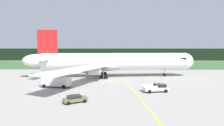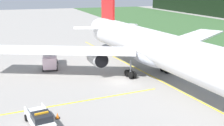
# 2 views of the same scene
# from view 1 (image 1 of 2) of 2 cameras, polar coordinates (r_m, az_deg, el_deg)

# --- Properties ---
(ground) EXTENTS (320.00, 320.00, 0.00)m
(ground) POSITION_cam_1_polar(r_m,az_deg,el_deg) (52.83, -1.19, -5.61)
(ground) COLOR gray
(grass_verge) EXTENTS (320.00, 49.26, 0.04)m
(grass_verge) POSITION_cam_1_polar(r_m,az_deg,el_deg) (103.64, -0.24, -0.43)
(grass_verge) COLOR #365B30
(grass_verge) RESTS_ON ground
(distant_tree_line) EXTENTS (288.00, 7.56, 8.98)m
(distant_tree_line) POSITION_cam_1_polar(r_m,az_deg,el_deg) (136.67, 0.00, 2.74)
(distant_tree_line) COLOR black
(distant_tree_line) RESTS_ON ground
(taxiway_centerline_main) EXTENTS (72.59, 6.52, 0.01)m
(taxiway_centerline_main) POSITION_cam_1_polar(r_m,az_deg,el_deg) (59.32, 0.40, -4.44)
(taxiway_centerline_main) COLOR yellow
(taxiway_centerline_main) RESTS_ON ground
(taxiway_centerline_spur) EXTENTS (3.35, 35.66, 0.01)m
(taxiway_centerline_spur) POSITION_cam_1_polar(r_m,az_deg,el_deg) (39.63, 7.33, -9.20)
(taxiway_centerline_spur) COLOR yellow
(taxiway_centerline_spur) RESTS_ON ground
(airliner) EXTENTS (55.97, 53.04, 15.28)m
(airliner) POSITION_cam_1_polar(r_m,az_deg,el_deg) (58.66, -0.31, 0.35)
(airliner) COLOR white
(airliner) RESTS_ON ground
(ops_pickup_truck) EXTENTS (5.65, 3.08, 1.94)m
(ops_pickup_truck) POSITION_cam_1_polar(r_m,az_deg,el_deg) (40.66, 14.05, -7.65)
(ops_pickup_truck) COLOR silver
(ops_pickup_truck) RESTS_ON ground
(catering_truck) EXTENTS (6.98, 3.55, 3.45)m
(catering_truck) POSITION_cam_1_polar(r_m,az_deg,el_deg) (45.87, -17.48, -5.22)
(catering_truck) COLOR silver
(catering_truck) RESTS_ON ground
(staff_car) EXTENTS (4.46, 3.53, 1.30)m
(staff_car) POSITION_cam_1_polar(r_m,az_deg,el_deg) (32.79, -11.69, -11.01)
(staff_car) COLOR brown
(staff_car) RESTS_ON ground
(apron_cone) EXTENTS (0.55, 0.55, 0.69)m
(apron_cone) POSITION_cam_1_polar(r_m,az_deg,el_deg) (42.46, 11.66, -7.85)
(apron_cone) COLOR black
(apron_cone) RESTS_ON ground
(taxiway_edge_light_east) EXTENTS (0.12, 0.12, 0.48)m
(taxiway_edge_light_east) POSITION_cam_1_polar(r_m,az_deg,el_deg) (52.63, 27.96, -5.94)
(taxiway_edge_light_east) COLOR yellow
(taxiway_edge_light_east) RESTS_ON ground
(taxiway_edge_light_west) EXTENTS (0.12, 0.12, 0.49)m
(taxiway_edge_light_west) POSITION_cam_1_polar(r_m,az_deg,el_deg) (54.09, -29.37, -5.71)
(taxiway_edge_light_west) COLOR yellow
(taxiway_edge_light_west) RESTS_ON ground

